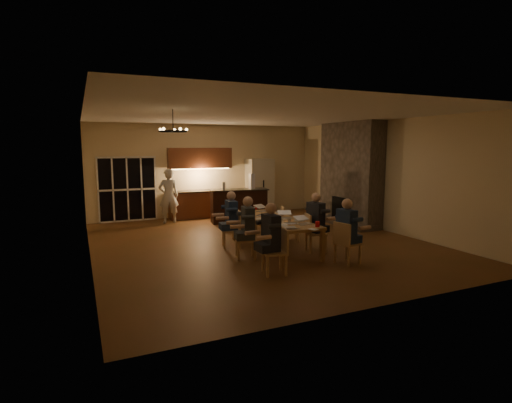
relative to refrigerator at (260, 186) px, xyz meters
The scene contains 45 objects.
floor 4.67m from the refrigerator, 114.60° to the right, with size 9.00×9.00×0.00m, color brown.
back_wall 2.03m from the refrigerator, 168.98° to the left, with size 8.00×0.04×3.20m, color beige.
left_wall 7.25m from the refrigerator, 144.97° to the right, with size 0.04×9.00×3.20m, color beige.
right_wall 4.70m from the refrigerator, 62.94° to the right, with size 0.04×9.00×3.20m, color beige.
ceiling 5.08m from the refrigerator, 114.60° to the right, with size 8.00×9.00×0.04m, color white.
french_doors 4.61m from the refrigerator, behind, with size 1.86×0.08×2.10m, color black.
fireplace 3.51m from the refrigerator, 58.61° to the right, with size 0.58×2.50×3.20m, color #5F534B.
kitchenette 2.21m from the refrigerator, behind, with size 2.24×0.68×2.40m, color brown, non-canonical shape.
refrigerator is the anchor object (origin of this frame).
dining_table 5.30m from the refrigerator, 110.94° to the right, with size 1.10×2.81×0.75m, color #C17F4D.
bar_island 1.92m from the refrigerator, 135.81° to the right, with size 1.87×0.68×1.08m, color black.
chair_left_near 7.13m from the refrigerator, 112.29° to the right, with size 0.44×0.44×0.89m, color tan, non-canonical shape.
chair_left_mid 6.06m from the refrigerator, 117.46° to the right, with size 0.44×0.44×0.89m, color tan, non-canonical shape.
chair_left_far 5.12m from the refrigerator, 122.40° to the right, with size 0.44×0.44×0.89m, color tan, non-canonical shape.
chair_right_near 6.66m from the refrigerator, 98.42° to the right, with size 0.44×0.44×0.89m, color tan, non-canonical shape.
chair_right_mid 5.58m from the refrigerator, 100.83° to the right, with size 0.44×0.44×0.89m, color tan, non-canonical shape.
chair_right_far 4.41m from the refrigerator, 103.97° to the right, with size 0.44×0.44×0.89m, color tan, non-canonical shape.
person_left_near 7.04m from the refrigerator, 112.80° to the right, with size 0.60×0.60×1.38m, color #23252D, non-canonical shape.
person_right_near 6.65m from the refrigerator, 98.81° to the right, with size 0.60×0.60×1.38m, color #1E334B, non-canonical shape.
person_left_mid 6.07m from the refrigerator, 116.97° to the right, with size 0.60×0.60×1.38m, color #353B3F, non-canonical shape.
person_right_mid 5.52m from the refrigerator, 100.82° to the right, with size 0.60×0.60×1.38m, color #23252D, non-canonical shape.
person_left_far 5.10m from the refrigerator, 122.28° to the right, with size 0.60×0.60×1.38m, color #1E334B, non-canonical shape.
standing_person 3.47m from the refrigerator, behind, with size 0.64×0.42×1.75m, color silver.
chandelier 6.72m from the refrigerator, 130.48° to the right, with size 0.59×0.59×0.03m, color black.
laptop_a 6.36m from the refrigerator, 109.14° to the right, with size 0.32×0.28×0.23m, color silver, non-canonical shape.
laptop_b 5.99m from the refrigerator, 105.20° to the right, with size 0.32×0.28×0.23m, color silver, non-canonical shape.
laptop_c 5.31m from the refrigerator, 114.24° to the right, with size 0.32×0.28×0.23m, color silver, non-canonical shape.
laptop_d 5.24m from the refrigerator, 107.98° to the right, with size 0.32×0.28×0.23m, color silver, non-canonical shape.
laptop_e 4.38m from the refrigerator, 119.06° to the right, with size 0.32×0.28×0.23m, color silver, non-canonical shape.
laptop_f 4.17m from the refrigerator, 113.31° to the right, with size 0.32×0.28×0.23m, color silver, non-canonical shape.
mug_front 5.77m from the refrigerator, 109.62° to the right, with size 0.08×0.08×0.10m, color silver.
mug_mid 4.73m from the refrigerator, 111.75° to the right, with size 0.08×0.08×0.10m, color silver.
mug_back 4.66m from the refrigerator, 118.94° to the right, with size 0.07×0.07×0.10m, color silver.
redcup_near 6.35m from the refrigerator, 103.41° to the right, with size 0.10×0.10×0.12m, color red.
redcup_mid 5.04m from the refrigerator, 117.28° to the right, with size 0.10×0.10×0.12m, color red.
redcup_far 3.85m from the refrigerator, 116.19° to the right, with size 0.08×0.08×0.12m, color red.
can_silver 5.99m from the refrigerator, 108.37° to the right, with size 0.07×0.07×0.12m, color #B2B2B7.
can_cola 4.12m from the refrigerator, 120.21° to the right, with size 0.07×0.07×0.12m, color #3F0F0C.
can_right 4.94m from the refrigerator, 108.10° to the right, with size 0.07×0.07×0.12m, color #B2B2B7.
plate_near 5.62m from the refrigerator, 105.25° to the right, with size 0.23×0.23×0.02m, color silver.
plate_left 6.16m from the refrigerator, 110.20° to the right, with size 0.26×0.26×0.02m, color silver.
plate_far 4.41m from the refrigerator, 109.35° to the right, with size 0.22×0.22×0.02m, color silver.
notepad 6.60m from the refrigerator, 104.97° to the right, with size 0.14×0.19×0.01m, color white.
bar_bottle 2.23m from the refrigerator, 145.32° to the right, with size 0.09×0.09×0.24m, color #99999E.
bar_blender 1.62m from the refrigerator, 123.83° to the right, with size 0.15×0.15×0.48m, color silver.
Camera 1 is at (-4.15, -9.07, 2.43)m, focal length 28.00 mm.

